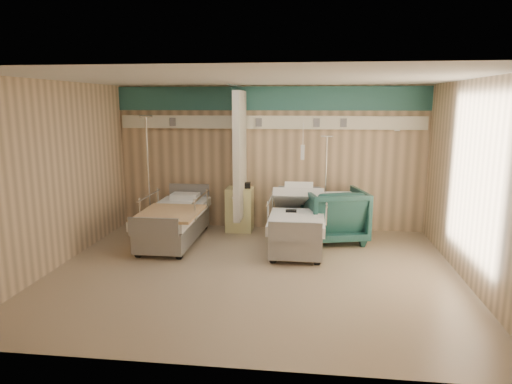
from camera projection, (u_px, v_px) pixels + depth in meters
ground at (253, 272)px, 6.78m from camera, size 6.00×5.00×0.00m
room_walls at (253, 145)px, 6.67m from camera, size 6.04×5.04×2.82m
bed_right at (297, 229)px, 7.91m from camera, size 1.00×2.16×0.63m
bed_left at (174, 225)px, 8.17m from camera, size 1.00×2.16×0.63m
bedside_cabinet at (240, 209)px, 8.90m from camera, size 0.50×0.48×0.85m
visitor_armchair at (334, 215)px, 8.23m from camera, size 1.26×1.28×0.96m
waffle_blanket at (336, 187)px, 8.09m from camera, size 0.77×0.71×0.08m
iv_stand_right at (325, 213)px, 8.79m from camera, size 0.33×0.33×1.87m
iv_stand_left at (150, 206)px, 9.01m from camera, size 0.40×0.40×2.23m
call_remote at (291, 211)px, 7.80m from camera, size 0.19×0.09×0.04m
tan_blanket at (170, 213)px, 7.65m from camera, size 0.99×1.24×0.04m
toiletry_bag at (245, 185)px, 8.78m from camera, size 0.21×0.15×0.11m
white_cup at (236, 183)px, 8.93m from camera, size 0.11×0.11×0.14m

